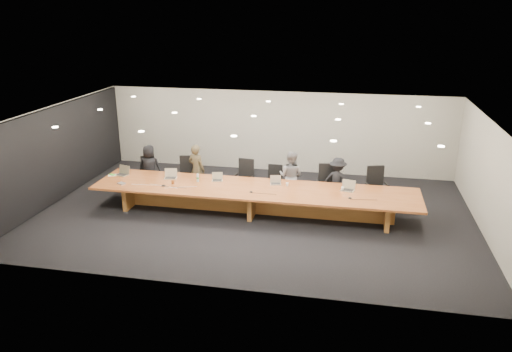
{
  "coord_description": "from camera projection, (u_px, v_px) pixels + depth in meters",
  "views": [
    {
      "loc": [
        2.62,
        -12.68,
        5.48
      ],
      "look_at": [
        0.0,
        0.3,
        1.0
      ],
      "focal_mm": 35.0,
      "sensor_mm": 36.0,
      "label": 1
    }
  ],
  "objects": [
    {
      "name": "ground",
      "position": [
        254.0,
        213.0,
        14.02
      ],
      "size": [
        12.0,
        12.0,
        0.0
      ],
      "primitive_type": "plane",
      "color": "black",
      "rests_on": "ground"
    },
    {
      "name": "mic_left",
      "position": [
        163.0,
        185.0,
        13.94
      ],
      "size": [
        0.17,
        0.17,
        0.03
      ],
      "primitive_type": "cone",
      "rotation": [
        0.0,
        0.0,
        0.34
      ],
      "color": "black",
      "rests_on": "conference_table"
    },
    {
      "name": "laptop_e",
      "position": [
        348.0,
        186.0,
        13.54
      ],
      "size": [
        0.41,
        0.34,
        0.28
      ],
      "primitive_type": null,
      "rotation": [
        0.0,
        0.0,
        -0.23
      ],
      "color": "#B5A88A",
      "rests_on": "conference_table"
    },
    {
      "name": "mic_center",
      "position": [
        251.0,
        192.0,
        13.47
      ],
      "size": [
        0.12,
        0.12,
        0.03
      ],
      "primitive_type": "cone",
      "rotation": [
        0.0,
        0.0,
        -0.13
      ],
      "color": "black",
      "rests_on": "conference_table"
    },
    {
      "name": "notepad",
      "position": [
        112.0,
        175.0,
        14.82
      ],
      "size": [
        0.28,
        0.25,
        0.01
      ],
      "primitive_type": "cube",
      "rotation": [
        0.0,
        0.0,
        0.37
      ],
      "color": "white",
      "rests_on": "conference_table"
    },
    {
      "name": "person_c",
      "position": [
        291.0,
        176.0,
        14.69
      ],
      "size": [
        0.86,
        0.75,
        1.53
      ],
      "primitive_type": "imported",
      "rotation": [
        0.0,
        0.0,
        2.89
      ],
      "color": "slate",
      "rests_on": "ground"
    },
    {
      "name": "water_bottle",
      "position": [
        198.0,
        178.0,
        14.25
      ],
      "size": [
        0.09,
        0.09,
        0.23
      ],
      "primitive_type": "cylinder",
      "rotation": [
        0.0,
        0.0,
        -0.37
      ],
      "color": "#B5C6C2",
      "rests_on": "conference_table"
    },
    {
      "name": "av_box",
      "position": [
        121.0,
        183.0,
        14.09
      ],
      "size": [
        0.25,
        0.23,
        0.03
      ],
      "primitive_type": "cube",
      "rotation": [
        0.0,
        0.0,
        -0.43
      ],
      "color": "#A7A7AC",
      "rests_on": "conference_table"
    },
    {
      "name": "chair_far_right",
      "position": [
        377.0,
        187.0,
        14.31
      ],
      "size": [
        0.75,
        0.75,
        1.19
      ],
      "primitive_type": null,
      "rotation": [
        0.0,
        0.0,
        0.28
      ],
      "color": "black",
      "rests_on": "ground"
    },
    {
      "name": "back_wall",
      "position": [
        277.0,
        132.0,
        17.29
      ],
      "size": [
        12.0,
        0.02,
        2.8
      ],
      "primitive_type": "cube",
      "color": "beige",
      "rests_on": "ground"
    },
    {
      "name": "person_a",
      "position": [
        150.0,
        168.0,
        15.54
      ],
      "size": [
        0.79,
        0.58,
        1.47
      ],
      "primitive_type": "imported",
      "rotation": [
        0.0,
        0.0,
        3.3
      ],
      "color": "black",
      "rests_on": "ground"
    },
    {
      "name": "laptop_c",
      "position": [
        217.0,
        177.0,
        14.31
      ],
      "size": [
        0.34,
        0.28,
        0.24
      ],
      "primitive_type": null,
      "rotation": [
        0.0,
        0.0,
        0.23
      ],
      "color": "#B4A98A",
      "rests_on": "conference_table"
    },
    {
      "name": "chair_mid_right",
      "position": [
        274.0,
        182.0,
        14.94
      ],
      "size": [
        0.55,
        0.55,
        1.03
      ],
      "primitive_type": null,
      "rotation": [
        0.0,
        0.0,
        -0.05
      ],
      "color": "black",
      "rests_on": "ground"
    },
    {
      "name": "conference_table",
      "position": [
        254.0,
        196.0,
        13.85
      ],
      "size": [
        9.0,
        1.8,
        0.75
      ],
      "color": "brown",
      "rests_on": "ground"
    },
    {
      "name": "laptop_a",
      "position": [
        121.0,
        171.0,
        14.78
      ],
      "size": [
        0.42,
        0.35,
        0.29
      ],
      "primitive_type": null,
      "rotation": [
        0.0,
        0.0,
        -0.26
      ],
      "color": "tan",
      "rests_on": "conference_table"
    },
    {
      "name": "laptop_b",
      "position": [
        170.0,
        174.0,
        14.5
      ],
      "size": [
        0.4,
        0.33,
        0.28
      ],
      "primitive_type": null,
      "rotation": [
        0.0,
        0.0,
        0.2
      ],
      "color": "#C7B698",
      "rests_on": "conference_table"
    },
    {
      "name": "laptop_d",
      "position": [
        276.0,
        180.0,
        14.04
      ],
      "size": [
        0.34,
        0.28,
        0.24
      ],
      "primitive_type": null,
      "rotation": [
        0.0,
        0.0,
        0.2
      ],
      "color": "tan",
      "rests_on": "conference_table"
    },
    {
      "name": "amber_mug",
      "position": [
        173.0,
        182.0,
        14.09
      ],
      "size": [
        0.09,
        0.09,
        0.11
      ],
      "primitive_type": "cylinder",
      "rotation": [
        0.0,
        0.0,
        0.1
      ],
      "color": "brown",
      "rests_on": "conference_table"
    },
    {
      "name": "lime_gadget",
      "position": [
        112.0,
        175.0,
        14.8
      ],
      "size": [
        0.18,
        0.13,
        0.02
      ],
      "primitive_type": "cube",
      "rotation": [
        0.0,
        0.0,
        -0.3
      ],
      "color": "green",
      "rests_on": "notepad"
    },
    {
      "name": "mic_right",
      "position": [
        350.0,
        198.0,
        13.03
      ],
      "size": [
        0.14,
        0.14,
        0.03
      ],
      "primitive_type": "cone",
      "rotation": [
        0.0,
        0.0,
        0.39
      ],
      "color": "black",
      "rests_on": "conference_table"
    },
    {
      "name": "paper_cup_far",
      "position": [
        343.0,
        189.0,
        13.6
      ],
      "size": [
        0.1,
        0.1,
        0.1
      ],
      "primitive_type": "cone",
      "rotation": [
        0.0,
        0.0,
        0.3
      ],
      "color": "silver",
      "rests_on": "conference_table"
    },
    {
      "name": "chair_right",
      "position": [
        327.0,
        184.0,
        14.57
      ],
      "size": [
        0.67,
        0.67,
        1.17
      ],
      "primitive_type": null,
      "rotation": [
        0.0,
        0.0,
        0.12
      ],
      "color": "black",
      "rests_on": "ground"
    },
    {
      "name": "paper_cup_near",
      "position": [
        287.0,
        184.0,
        13.92
      ],
      "size": [
        0.1,
        0.1,
        0.09
      ],
      "primitive_type": "cone",
      "rotation": [
        0.0,
        0.0,
        -0.35
      ],
      "color": "silver",
      "rests_on": "conference_table"
    },
    {
      "name": "chair_mid_left",
      "position": [
        244.0,
        178.0,
        15.09
      ],
      "size": [
        0.66,
        0.66,
        1.16
      ],
      "primitive_type": null,
      "rotation": [
        0.0,
        0.0,
        -0.13
      ],
      "color": "black",
      "rests_on": "ground"
    },
    {
      "name": "person_d",
      "position": [
        337.0,
        181.0,
        14.53
      ],
      "size": [
        1.0,
        0.74,
        1.39
      ],
      "primitive_type": "imported",
      "rotation": [
        0.0,
        0.0,
        2.87
      ],
      "color": "black",
      "rests_on": "ground"
    },
    {
      "name": "chair_left",
      "position": [
        188.0,
        175.0,
        15.41
      ],
      "size": [
        0.73,
        0.73,
        1.16
      ],
      "primitive_type": null,
      "rotation": [
        0.0,
        0.0,
        0.27
      ],
      "color": "black",
      "rests_on": "ground"
    },
    {
      "name": "person_b",
      "position": [
        197.0,
        169.0,
        15.23
      ],
      "size": [
        0.67,
        0.55,
        1.58
      ],
      "primitive_type": "imported",
      "rotation": [
        0.0,
        0.0,
        2.81
      ],
      "color": "#38301E",
      "rests_on": "ground"
    },
    {
      "name": "chair_far_left",
      "position": [
        145.0,
        173.0,
        15.72
      ],
      "size": [
        0.56,
        0.56,
        1.05
      ],
      "primitive_type": null,
      "rotation": [
        0.0,
        0.0,
        -0.05
      ],
      "color": "black",
      "rests_on": "ground"
    },
    {
      "name": "left_wall_panel",
      "position": [
        57.0,
        155.0,
        14.69
      ],
      "size": [
        0.08,
        7.84,
        2.74
      ],
      "primitive_type": "cube",
      "color": "black",
      "rests_on": "ground"
    }
  ]
}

